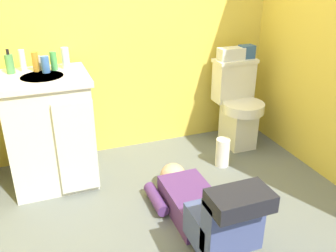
{
  "coord_description": "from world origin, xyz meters",
  "views": [
    {
      "loc": [
        -0.8,
        -1.8,
        1.54
      ],
      "look_at": [
        0.04,
        0.42,
        0.45
      ],
      "focal_mm": 39.52,
      "sensor_mm": 36.0,
      "label": 1
    }
  ],
  "objects_px": {
    "person_plumber": "(204,208)",
    "toiletry_bag": "(247,52)",
    "bottle_amber": "(35,62)",
    "paper_towel_roll": "(223,152)",
    "bottle_blue": "(45,64)",
    "vanity_cabinet": "(50,130)",
    "bottle_white": "(23,61)",
    "bottle_clear": "(66,58)",
    "soap_dispenser": "(10,64)",
    "faucet": "(40,63)",
    "tissue_box": "(231,54)",
    "toilet": "(237,105)",
    "bottle_green": "(54,61)"
  },
  "relations": [
    {
      "from": "person_plumber",
      "to": "toiletry_bag",
      "type": "xyz_separation_m",
      "value": [
        0.9,
        1.08,
        0.63
      ]
    },
    {
      "from": "bottle_amber",
      "to": "person_plumber",
      "type": "bearing_deg",
      "value": -51.9
    },
    {
      "from": "paper_towel_roll",
      "to": "bottle_blue",
      "type": "bearing_deg",
      "value": 166.03
    },
    {
      "from": "vanity_cabinet",
      "to": "bottle_white",
      "type": "relative_size",
      "value": 5.47
    },
    {
      "from": "bottle_amber",
      "to": "bottle_clear",
      "type": "relative_size",
      "value": 0.9
    },
    {
      "from": "bottle_white",
      "to": "paper_towel_roll",
      "type": "xyz_separation_m",
      "value": [
        1.38,
        -0.39,
        -0.78
      ]
    },
    {
      "from": "soap_dispenser",
      "to": "person_plumber",
      "type": "bearing_deg",
      "value": -46.83
    },
    {
      "from": "faucet",
      "to": "tissue_box",
      "type": "bearing_deg",
      "value": 0.81
    },
    {
      "from": "bottle_blue",
      "to": "tissue_box",
      "type": "bearing_deg",
      "value": 3.89
    },
    {
      "from": "toilet",
      "to": "bottle_clear",
      "type": "relative_size",
      "value": 5.03
    },
    {
      "from": "bottle_white",
      "to": "person_plumber",
      "type": "bearing_deg",
      "value": -50.07
    },
    {
      "from": "faucet",
      "to": "bottle_amber",
      "type": "height_order",
      "value": "bottle_amber"
    },
    {
      "from": "paper_towel_roll",
      "to": "toiletry_bag",
      "type": "bearing_deg",
      "value": 45.35
    },
    {
      "from": "toilet",
      "to": "vanity_cabinet",
      "type": "distance_m",
      "value": 1.57
    },
    {
      "from": "toiletry_bag",
      "to": "toilet",
      "type": "bearing_deg",
      "value": -139.23
    },
    {
      "from": "tissue_box",
      "to": "bottle_blue",
      "type": "bearing_deg",
      "value": -176.11
    },
    {
      "from": "person_plumber",
      "to": "soap_dispenser",
      "type": "xyz_separation_m",
      "value": [
        -0.97,
        1.04,
        0.71
      ]
    },
    {
      "from": "paper_towel_roll",
      "to": "bottle_white",
      "type": "bearing_deg",
      "value": 164.09
    },
    {
      "from": "tissue_box",
      "to": "bottle_white",
      "type": "height_order",
      "value": "bottle_white"
    },
    {
      "from": "bottle_clear",
      "to": "person_plumber",
      "type": "bearing_deg",
      "value": -59.48
    },
    {
      "from": "toilet",
      "to": "vanity_cabinet",
      "type": "relative_size",
      "value": 0.91
    },
    {
      "from": "toiletry_bag",
      "to": "bottle_white",
      "type": "distance_m",
      "value": 1.79
    },
    {
      "from": "toiletry_bag",
      "to": "bottle_green",
      "type": "height_order",
      "value": "bottle_green"
    },
    {
      "from": "faucet",
      "to": "soap_dispenser",
      "type": "distance_m",
      "value": 0.19
    },
    {
      "from": "vanity_cabinet",
      "to": "bottle_white",
      "type": "bearing_deg",
      "value": 125.99
    },
    {
      "from": "person_plumber",
      "to": "toiletry_bag",
      "type": "bearing_deg",
      "value": 50.24
    },
    {
      "from": "bottle_blue",
      "to": "bottle_clear",
      "type": "xyz_separation_m",
      "value": [
        0.14,
        0.05,
        0.02
      ]
    },
    {
      "from": "soap_dispenser",
      "to": "bottle_clear",
      "type": "distance_m",
      "value": 0.37
    },
    {
      "from": "bottle_green",
      "to": "bottle_amber",
      "type": "bearing_deg",
      "value": 175.95
    },
    {
      "from": "bottle_clear",
      "to": "bottle_blue",
      "type": "bearing_deg",
      "value": -160.02
    },
    {
      "from": "faucet",
      "to": "bottle_white",
      "type": "height_order",
      "value": "bottle_white"
    },
    {
      "from": "toiletry_bag",
      "to": "tissue_box",
      "type": "bearing_deg",
      "value": 180.0
    },
    {
      "from": "bottle_blue",
      "to": "vanity_cabinet",
      "type": "bearing_deg",
      "value": -114.92
    },
    {
      "from": "person_plumber",
      "to": "bottle_white",
      "type": "bearing_deg",
      "value": 129.93
    },
    {
      "from": "bottle_amber",
      "to": "bottle_clear",
      "type": "distance_m",
      "value": 0.2
    },
    {
      "from": "bottle_green",
      "to": "paper_towel_roll",
      "type": "relative_size",
      "value": 0.55
    },
    {
      "from": "faucet",
      "to": "soap_dispenser",
      "type": "xyz_separation_m",
      "value": [
        -0.19,
        -0.02,
        0.02
      ]
    },
    {
      "from": "tissue_box",
      "to": "paper_towel_roll",
      "type": "bearing_deg",
      "value": -121.88
    },
    {
      "from": "tissue_box",
      "to": "bottle_clear",
      "type": "distance_m",
      "value": 1.36
    },
    {
      "from": "bottle_white",
      "to": "bottle_blue",
      "type": "xyz_separation_m",
      "value": [
        0.14,
        -0.09,
        -0.02
      ]
    },
    {
      "from": "toilet",
      "to": "bottle_white",
      "type": "xyz_separation_m",
      "value": [
        -1.68,
        0.07,
        0.53
      ]
    },
    {
      "from": "bottle_amber",
      "to": "bottle_white",
      "type": "bearing_deg",
      "value": 158.68
    },
    {
      "from": "bottle_white",
      "to": "bottle_amber",
      "type": "height_order",
      "value": "bottle_white"
    },
    {
      "from": "bottle_white",
      "to": "paper_towel_roll",
      "type": "height_order",
      "value": "bottle_white"
    },
    {
      "from": "bottle_clear",
      "to": "paper_towel_roll",
      "type": "relative_size",
      "value": 0.64
    },
    {
      "from": "faucet",
      "to": "person_plumber",
      "type": "relative_size",
      "value": 0.09
    },
    {
      "from": "tissue_box",
      "to": "paper_towel_roll",
      "type": "height_order",
      "value": "tissue_box"
    },
    {
      "from": "person_plumber",
      "to": "bottle_amber",
      "type": "height_order",
      "value": "bottle_amber"
    },
    {
      "from": "toiletry_bag",
      "to": "paper_towel_roll",
      "type": "xyz_separation_m",
      "value": [
        -0.41,
        -0.41,
        -0.69
      ]
    },
    {
      "from": "vanity_cabinet",
      "to": "bottle_amber",
      "type": "bearing_deg",
      "value": 103.6
    }
  ]
}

